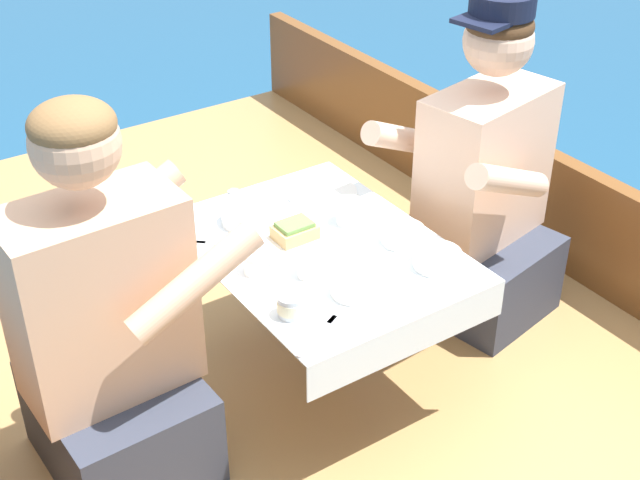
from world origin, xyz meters
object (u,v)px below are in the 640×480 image
Objects in this scene: person_port at (109,337)px; sandwich at (295,231)px; coffee_cup_starboard at (256,263)px; person_starboard at (480,194)px; coffee_cup_port at (350,211)px; tin_can at (291,305)px; coffee_cup_center at (310,263)px.

sandwich is at bearing 3.48° from person_port.
coffee_cup_starboard is (0.40, -0.02, 0.07)m from person_port.
person_port is at bearing -10.32° from person_starboard.
coffee_cup_port is at bearing -15.43° from person_starboard.
tin_can is (-0.02, -0.20, 0.00)m from coffee_cup_starboard.
coffee_cup_center is (0.10, -0.09, 0.01)m from coffee_cup_starboard.
person_port reaches higher than coffee_cup_center.
coffee_cup_port is 1.12× the size of coffee_cup_starboard.
coffee_cup_center is 1.35× the size of tin_can.
tin_can is (-0.82, -0.23, 0.07)m from person_starboard.
person_starboard is 0.70m from coffee_cup_center.
person_port is at bearing 168.44° from coffee_cup_center.
coffee_cup_port is (-0.46, 0.03, 0.08)m from person_starboard.
sandwich is 1.10× the size of coffee_cup_port.
coffee_cup_starboard is (-0.16, -0.07, -0.01)m from sandwich.
coffee_cup_center is at bearing -1.31° from person_starboard.
person_port is 10.04× the size of coffee_cup_port.
sandwich is at bearing 71.10° from coffee_cup_center.
coffee_cup_starboard is at bearing -156.95° from sandwich.
tin_can is at bearing 4.76° from person_starboard.
coffee_cup_port is at bearing 11.13° from coffee_cup_starboard.
person_port is 1.19m from person_starboard.
person_port is 0.56m from sandwich.
coffee_cup_port is 1.48× the size of tin_can.
person_port is 9.12× the size of sandwich.
sandwich is at bearing -14.30° from person_starboard.
coffee_cup_port is at bearing 2.10° from person_port.
person_port is 0.99× the size of person_starboard.
tin_can is at bearing -96.73° from coffee_cup_starboard.
person_starboard is at bearing 15.88° from tin_can.
person_starboard is at bearing 9.81° from coffee_cup_center.
coffee_cup_port reaches higher than tin_can.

